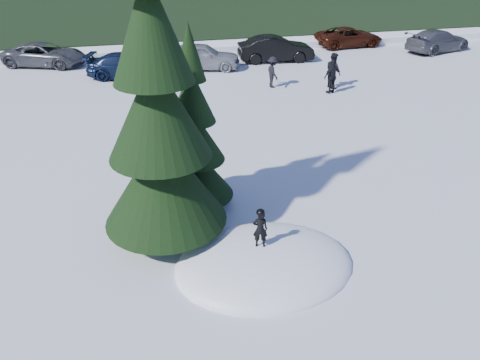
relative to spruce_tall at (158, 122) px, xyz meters
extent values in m
plane|color=white|center=(2.20, -1.80, -3.32)|extent=(200.00, 200.00, 0.00)
ellipsoid|color=white|center=(2.20, -1.80, -3.32)|extent=(4.48, 3.52, 0.96)
cylinder|color=black|center=(0.00, 0.00, -2.62)|extent=(0.38, 0.38, 1.40)
cone|color=black|center=(0.00, 0.00, -1.53)|extent=(3.20, 3.20, 2.46)
cone|color=black|center=(0.00, 0.00, 0.33)|extent=(2.54, 2.54, 2.46)
cone|color=black|center=(0.00, 0.00, 2.19)|extent=(1.88, 1.88, 2.46)
cylinder|color=black|center=(1.00, 1.40, -2.82)|extent=(0.26, 0.26, 1.00)
cone|color=black|center=(1.00, 1.40, -2.16)|extent=(2.20, 2.20, 1.52)
cone|color=black|center=(1.00, 1.40, -1.01)|extent=(1.75, 1.75, 1.52)
cone|color=black|center=(1.00, 1.40, 0.14)|extent=(1.29, 1.29, 1.52)
cone|color=black|center=(1.00, 1.40, 1.29)|extent=(0.84, 0.84, 1.52)
imported|color=black|center=(2.13, -1.62, -2.35)|extent=(0.41, 0.32, 0.99)
imported|color=black|center=(9.68, 11.55, -2.42)|extent=(0.82, 0.98, 1.80)
imported|color=black|center=(9.26, 10.65, -2.47)|extent=(1.07, 0.67, 1.70)
imported|color=black|center=(6.65, 12.27, -2.52)|extent=(0.68, 1.07, 1.59)
imported|color=#48494F|center=(-5.43, 19.58, -2.65)|extent=(5.28, 3.76, 1.34)
imported|color=#0E1934|center=(-0.54, 15.72, -2.65)|extent=(4.98, 3.10, 1.35)
imported|color=gray|center=(3.59, 16.63, -2.55)|extent=(4.80, 2.77, 1.54)
imported|color=black|center=(8.41, 17.44, -2.55)|extent=(4.75, 1.95, 1.53)
imported|color=#341309|center=(14.62, 20.22, -2.66)|extent=(4.88, 2.54, 1.31)
imported|color=#4B4D52|center=(19.80, 17.47, -2.61)|extent=(5.25, 3.34, 1.42)
camera|label=1|loc=(-0.51, -10.63, 4.09)|focal=35.00mm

